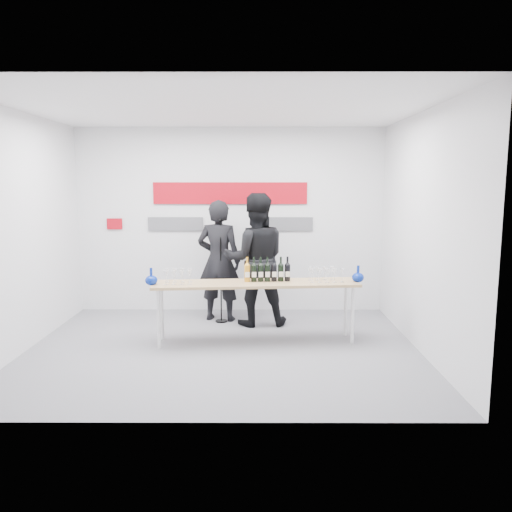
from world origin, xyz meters
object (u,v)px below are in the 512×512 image
at_px(presenter_left, 219,261).
at_px(tasting_table, 256,287).
at_px(mic_stand, 221,291).
at_px(presenter_right, 255,260).

bearing_deg(presenter_left, tasting_table, 129.30).
bearing_deg(mic_stand, presenter_left, 101.04).
bearing_deg(presenter_right, tasting_table, 85.52).
height_order(presenter_left, presenter_right, presenter_right).
relative_size(presenter_left, mic_stand, 1.17).
distance_m(tasting_table, presenter_right, 0.87).
height_order(tasting_table, presenter_left, presenter_left).
xyz_separation_m(tasting_table, presenter_right, (-0.01, 0.84, 0.23)).
height_order(tasting_table, mic_stand, mic_stand).
relative_size(tasting_table, presenter_right, 1.39).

